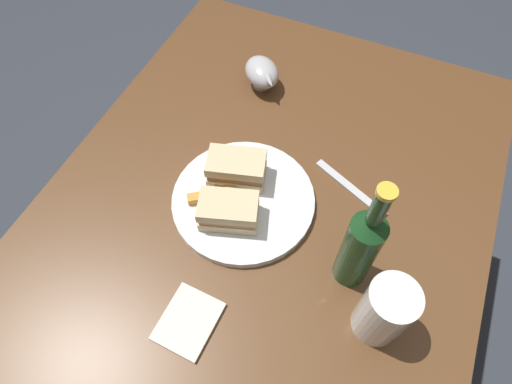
% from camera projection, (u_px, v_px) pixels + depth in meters
% --- Properties ---
extents(ground_plane, '(6.00, 6.00, 0.00)m').
position_uv_depth(ground_plane, '(263.00, 310.00, 1.53)').
color(ground_plane, '#333842').
extents(dining_table, '(1.10, 0.87, 0.77)m').
position_uv_depth(dining_table, '(265.00, 269.00, 1.21)').
color(dining_table, brown).
rests_on(dining_table, ground).
extents(plate, '(0.29, 0.29, 0.02)m').
position_uv_depth(plate, '(243.00, 200.00, 0.87)').
color(plate, white).
rests_on(plate, dining_table).
extents(sandwich_half_left, '(0.10, 0.13, 0.06)m').
position_uv_depth(sandwich_half_left, '(237.00, 168.00, 0.86)').
color(sandwich_half_left, beige).
rests_on(sandwich_half_left, plate).
extents(sandwich_half_right, '(0.10, 0.13, 0.06)m').
position_uv_depth(sandwich_half_right, '(229.00, 211.00, 0.81)').
color(sandwich_half_right, beige).
rests_on(sandwich_half_right, plate).
extents(potato_wedge_front, '(0.05, 0.05, 0.01)m').
position_uv_depth(potato_wedge_front, '(217.00, 179.00, 0.87)').
color(potato_wedge_front, '#B77F33').
rests_on(potato_wedge_front, plate).
extents(potato_wedge_middle, '(0.02, 0.04, 0.02)m').
position_uv_depth(potato_wedge_middle, '(226.00, 208.00, 0.84)').
color(potato_wedge_middle, '#AD702D').
rests_on(potato_wedge_middle, plate).
extents(potato_wedge_back, '(0.06, 0.05, 0.02)m').
position_uv_depth(potato_wedge_back, '(228.00, 201.00, 0.85)').
color(potato_wedge_back, '#B77F33').
rests_on(potato_wedge_back, plate).
extents(potato_wedge_left_edge, '(0.05, 0.02, 0.02)m').
position_uv_depth(potato_wedge_left_edge, '(227.00, 198.00, 0.85)').
color(potato_wedge_left_edge, gold).
rests_on(potato_wedge_left_edge, plate).
extents(potato_wedge_right_edge, '(0.04, 0.04, 0.02)m').
position_uv_depth(potato_wedge_right_edge, '(198.00, 198.00, 0.85)').
color(potato_wedge_right_edge, gold).
rests_on(potato_wedge_right_edge, plate).
extents(potato_wedge_stray, '(0.05, 0.05, 0.01)m').
position_uv_depth(potato_wedge_stray, '(230.00, 206.00, 0.84)').
color(potato_wedge_stray, gold).
rests_on(potato_wedge_stray, plate).
extents(pint_glass, '(0.08, 0.08, 0.14)m').
position_uv_depth(pint_glass, '(383.00, 313.00, 0.69)').
color(pint_glass, white).
rests_on(pint_glass, dining_table).
extents(gravy_boat, '(0.12, 0.12, 0.07)m').
position_uv_depth(gravy_boat, '(262.00, 73.00, 1.01)').
color(gravy_boat, '#B7B7BC').
rests_on(gravy_boat, dining_table).
extents(cider_bottle, '(0.06, 0.06, 0.28)m').
position_uv_depth(cider_bottle, '(361.00, 246.00, 0.70)').
color(cider_bottle, '#19421E').
rests_on(cider_bottle, dining_table).
extents(napkin, '(0.11, 0.09, 0.01)m').
position_uv_depth(napkin, '(188.00, 321.00, 0.74)').
color(napkin, silver).
rests_on(napkin, dining_table).
extents(fork, '(0.09, 0.17, 0.01)m').
position_uv_depth(fork, '(350.00, 188.00, 0.89)').
color(fork, silver).
rests_on(fork, dining_table).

